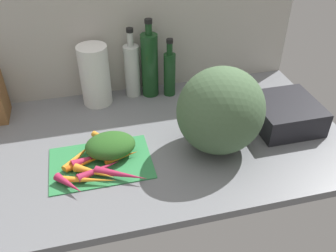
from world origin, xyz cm
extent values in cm
cube|color=slate|center=(0.00, 0.00, -1.50)|extent=(170.00, 80.00, 3.00)
cube|color=#BCB7AD|center=(0.00, 38.50, 30.00)|extent=(170.00, 3.00, 60.00)
cube|color=#338C4C|center=(-5.67, -9.74, 0.40)|extent=(34.03, 23.16, 0.80)
cone|color=#B2264C|center=(-6.55, -15.06, 2.21)|extent=(14.84, 7.74, 2.81)
cone|color=#B2264C|center=(-16.22, -19.42, 2.17)|extent=(9.41, 10.53, 2.74)
cone|color=#B2264C|center=(-10.00, -9.24, 2.35)|extent=(10.87, 6.21, 3.09)
cone|color=orange|center=(-12.24, -5.80, 1.90)|extent=(12.47, 13.41, 2.19)
cone|color=#B2264C|center=(0.47, -19.14, 2.30)|extent=(16.78, 10.53, 3.00)
cone|color=orange|center=(-8.15, -15.99, 2.19)|extent=(13.27, 9.95, 2.79)
cone|color=orange|center=(-0.85, -1.41, 1.92)|extent=(13.55, 14.44, 2.24)
cone|color=orange|center=(1.48, -10.27, 1.96)|extent=(12.19, 5.04, 2.32)
cone|color=orange|center=(-10.23, -18.76, 1.96)|extent=(17.23, 6.93, 2.33)
cone|color=orange|center=(-9.89, -9.93, 1.87)|extent=(15.20, 6.29, 2.13)
ellipsoid|color=#2D6023|center=(-1.69, -6.40, 4.43)|extent=(17.17, 13.21, 7.26)
ellipsoid|color=#4C6B47|center=(35.67, -10.63, 15.30)|extent=(29.90, 27.53, 30.60)
cylinder|color=white|center=(-2.89, 29.50, 12.58)|extent=(11.99, 11.99, 25.15)
cylinder|color=silver|center=(12.69, 32.19, 11.17)|extent=(6.47, 6.47, 22.35)
cylinder|color=silver|center=(12.69, 32.19, 25.33)|extent=(2.45, 2.45, 5.97)
cylinder|color=black|center=(12.69, 32.19, 29.11)|extent=(2.82, 2.82, 1.60)
cylinder|color=#19421E|center=(19.98, 30.73, 13.57)|extent=(7.06, 7.06, 27.14)
cylinder|color=#19421E|center=(19.98, 30.73, 29.48)|extent=(2.72, 2.72, 4.68)
cylinder|color=black|center=(19.98, 30.73, 32.61)|extent=(3.12, 3.12, 1.60)
cylinder|color=#19421E|center=(27.95, 28.55, 9.37)|extent=(5.03, 5.03, 18.74)
cylinder|color=#19421E|center=(27.95, 28.55, 21.25)|extent=(2.40, 2.40, 5.01)
cylinder|color=black|center=(27.95, 28.55, 24.56)|extent=(2.76, 2.76, 1.60)
cube|color=black|center=(65.11, -3.90, 4.90)|extent=(23.60, 23.59, 9.81)
camera|label=1|loc=(-6.06, -105.54, 84.21)|focal=39.44mm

